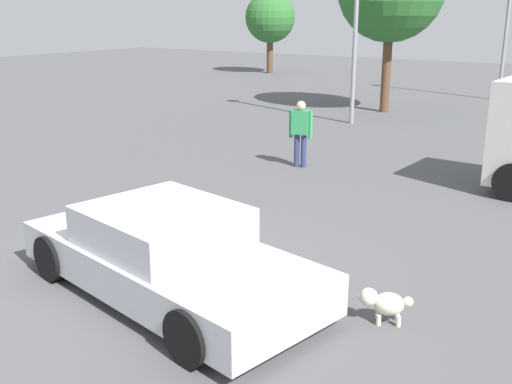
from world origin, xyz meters
TOP-DOWN VIEW (x-y plane):
  - ground_plane at (0.00, 0.00)m, footprint 80.00×80.00m
  - sedan_foreground at (0.25, -0.24)m, footprint 4.64×2.60m
  - dog at (2.90, 0.61)m, footprint 0.59×0.42m
  - pedestrian at (-1.77, 6.56)m, footprint 0.56×0.33m
  - tree_back_center at (-14.84, 25.16)m, footprint 2.90×2.90m

SIDE VIEW (x-z plane):
  - ground_plane at x=0.00m, z-range 0.00..0.00m
  - dog at x=2.90m, z-range 0.05..0.48m
  - sedan_foreground at x=0.25m, z-range -0.04..1.13m
  - pedestrian at x=-1.77m, z-range 0.14..1.71m
  - tree_back_center at x=-14.84m, z-range 0.85..5.49m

